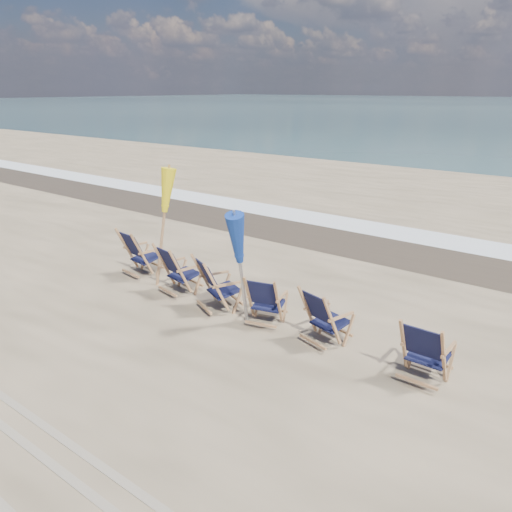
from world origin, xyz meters
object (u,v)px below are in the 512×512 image
Objects in this scene: beach_chair_2 at (217,290)px; beach_chair_5 at (443,359)px; beach_chair_3 at (278,304)px; beach_chair_4 at (332,324)px; beach_chair_0 at (142,256)px; beach_chair_1 at (180,274)px; umbrella_yellow at (160,196)px; umbrella_blue at (241,238)px.

beach_chair_5 is (3.81, 0.09, -0.04)m from beach_chair_2.
beach_chair_4 is (1.07, -0.13, 0.02)m from beach_chair_3.
beach_chair_0 reaches higher than beach_chair_2.
beach_chair_3 is at bearing -2.78° from beach_chair_5.
beach_chair_0 is 4.56m from beach_chair_4.
beach_chair_2 is 1.08× the size of beach_chair_4.
beach_chair_3 is at bearing -166.86° from beach_chair_1.
beach_chair_5 is 0.41× the size of umbrella_yellow.
umbrella_yellow is 1.13× the size of umbrella_blue.
beach_chair_1 is 0.99× the size of beach_chair_2.
umbrella_blue reaches higher than beach_chair_0.
beach_chair_1 is 0.44× the size of umbrella_yellow.
beach_chair_2 is at bearing 178.57° from beach_chair_0.
beach_chair_5 is at bearing 161.42° from beach_chair_3.
beach_chair_3 is at bearing 30.42° from umbrella_blue.
umbrella_blue reaches higher than beach_chair_1.
umbrella_yellow is (-2.98, 0.27, 1.35)m from beach_chair_3.
umbrella_blue is at bearing -176.63° from beach_chair_1.
beach_chair_1 reaches higher than beach_chair_3.
umbrella_yellow is (-4.04, 0.40, 1.33)m from beach_chair_4.
beach_chair_4 is 0.46× the size of umbrella_blue.
umbrella_yellow reaches higher than beach_chair_5.
beach_chair_1 is at bearing 172.52° from umbrella_blue.
beach_chair_3 is 0.96× the size of beach_chair_5.
umbrella_blue is (2.97, -0.43, 1.03)m from beach_chair_0.
umbrella_blue reaches higher than beach_chair_5.
beach_chair_5 is at bearing -153.90° from beach_chair_2.
beach_chair_0 is at bearing -165.18° from umbrella_yellow.
beach_chair_2 is (1.06, -0.18, 0.01)m from beach_chair_1.
beach_chair_0 is 3.18m from umbrella_blue.
beach_chair_2 is 1.13m from beach_chair_3.
beach_chair_0 is 2.42m from beach_chair_2.
umbrella_yellow is at bearing -20.04° from beach_chair_3.
umbrella_yellow is 2.54m from umbrella_blue.
umbrella_yellow is at bearing -3.55° from beach_chair_5.
beach_chair_5 is at bearing -174.74° from beach_chair_0.
beach_chair_4 is at bearing -175.27° from beach_chair_0.
beach_chair_4 is at bearing 6.02° from umbrella_blue.
beach_chair_2 is 1.12× the size of beach_chair_3.
beach_chair_0 reaches higher than beach_chair_5.
beach_chair_1 is at bearing -0.15° from beach_chair_5.
beach_chair_3 is 1.07m from beach_chair_4.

